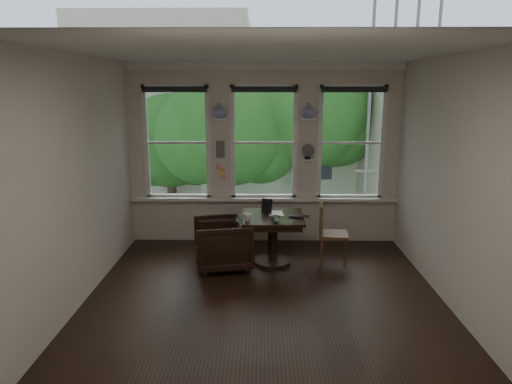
{
  "coord_description": "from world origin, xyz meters",
  "views": [
    {
      "loc": [
        -0.03,
        -5.36,
        2.63
      ],
      "look_at": [
        -0.11,
        0.9,
        1.17
      ],
      "focal_mm": 32.0,
      "sensor_mm": 36.0,
      "label": 1
    }
  ],
  "objects_px": {
    "laptop": "(298,217)",
    "mug": "(247,217)",
    "armchair_left": "(222,244)",
    "table": "(273,240)",
    "side_chair_right": "(333,234)"
  },
  "relations": [
    {
      "from": "laptop",
      "to": "side_chair_right",
      "type": "bearing_deg",
      "value": 29.76
    },
    {
      "from": "armchair_left",
      "to": "mug",
      "type": "distance_m",
      "value": 0.58
    },
    {
      "from": "side_chair_right",
      "to": "mug",
      "type": "bearing_deg",
      "value": 108.59
    },
    {
      "from": "table",
      "to": "mug",
      "type": "height_order",
      "value": "mug"
    },
    {
      "from": "armchair_left",
      "to": "laptop",
      "type": "xyz_separation_m",
      "value": [
        1.11,
        0.06,
        0.39
      ]
    },
    {
      "from": "armchair_left",
      "to": "mug",
      "type": "relative_size",
      "value": 7.57
    },
    {
      "from": "table",
      "to": "mug",
      "type": "relative_size",
      "value": 8.38
    },
    {
      "from": "table",
      "to": "side_chair_right",
      "type": "height_order",
      "value": "side_chair_right"
    },
    {
      "from": "laptop",
      "to": "mug",
      "type": "relative_size",
      "value": 2.87
    },
    {
      "from": "table",
      "to": "laptop",
      "type": "distance_m",
      "value": 0.54
    },
    {
      "from": "table",
      "to": "laptop",
      "type": "xyz_separation_m",
      "value": [
        0.37,
        -0.1,
        0.39
      ]
    },
    {
      "from": "armchair_left",
      "to": "laptop",
      "type": "bearing_deg",
      "value": 81.79
    },
    {
      "from": "side_chair_right",
      "to": "mug",
      "type": "distance_m",
      "value": 1.36
    },
    {
      "from": "table",
      "to": "mug",
      "type": "bearing_deg",
      "value": -146.39
    },
    {
      "from": "armchair_left",
      "to": "mug",
      "type": "height_order",
      "value": "mug"
    }
  ]
}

